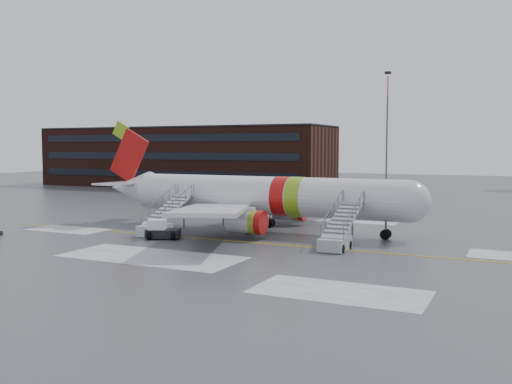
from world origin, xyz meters
The scene contains 7 objects.
ground centered at (0.00, 0.00, 0.00)m, with size 260.00×260.00×0.00m, color #494C4F.
airliner centered at (-4.79, 5.87, 3.42)m, with size 35.03×32.97×11.18m.
airstair_fwd centered at (5.72, -0.67, 1.06)m, with size 2.05×7.70×3.48m.
airstair_aft centered at (-11.80, -0.67, 1.06)m, with size 2.05×7.70×3.48m.
pushback_tug centered at (-10.32, -2.56, 0.76)m, with size 3.41×3.03×1.73m.
terminal_building centered at (-45.00, 54.98, 6.20)m, with size 62.00×16.11×12.30m.
light_mast_far_n centered at (-8.00, 78.00, 13.84)m, with size 1.20×1.20×24.25m.
Camera 1 is at (19.47, -45.03, 8.33)m, focal length 40.00 mm.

